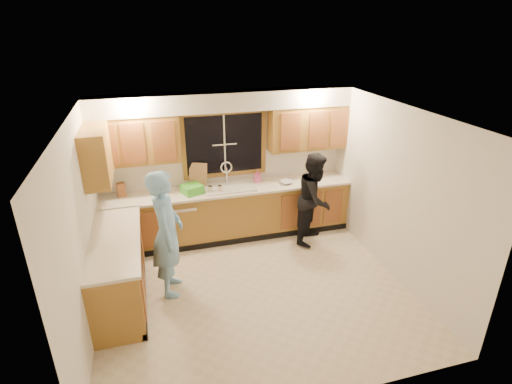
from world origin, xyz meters
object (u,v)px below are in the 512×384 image
(dishwasher, at_px, (181,221))
(knife_block, at_px, (121,190))
(soap_bottle, at_px, (257,176))
(bowl, at_px, (286,182))
(man, at_px, (167,234))
(woman, at_px, (315,198))
(dish_crate, at_px, (192,189))
(sink, at_px, (229,191))
(stove, at_px, (117,295))

(dishwasher, xyz_separation_m, knife_block, (-0.88, 0.13, 0.62))
(soap_bottle, relative_size, bowl, 1.00)
(man, xyz_separation_m, bowl, (2.12, 1.19, 0.05))
(woman, xyz_separation_m, dish_crate, (-1.98, 0.47, 0.21))
(bowl, bearing_deg, dishwasher, 177.91)
(dishwasher, distance_m, knife_block, 1.08)
(sink, height_order, dishwasher, sink)
(stove, relative_size, knife_block, 3.95)
(dishwasher, relative_size, dish_crate, 2.69)
(knife_block, bearing_deg, sink, -20.12)
(man, xyz_separation_m, woman, (2.47, 0.75, -0.11))
(dish_crate, relative_size, soap_bottle, 1.44)
(sink, relative_size, man, 0.48)
(bowl, bearing_deg, soap_bottle, 154.18)
(dishwasher, height_order, dish_crate, dish_crate)
(woman, bearing_deg, soap_bottle, 92.25)
(sink, height_order, stove, sink)
(man, bearing_deg, woman, -65.64)
(bowl, bearing_deg, dish_crate, 178.78)
(woman, relative_size, soap_bottle, 7.41)
(woman, bearing_deg, stove, 153.88)
(dishwasher, height_order, bowl, bowl)
(dish_crate, distance_m, bowl, 1.62)
(stove, relative_size, dish_crate, 2.95)
(bowl, bearing_deg, sink, 175.29)
(dish_crate, bearing_deg, man, -112.00)
(knife_block, relative_size, soap_bottle, 1.07)
(woman, height_order, soap_bottle, woman)
(man, bearing_deg, stove, 136.70)
(stove, relative_size, man, 0.50)
(soap_bottle, bearing_deg, dish_crate, -170.88)
(dish_crate, xyz_separation_m, bowl, (1.62, -0.03, -0.05))
(dishwasher, height_order, soap_bottle, soap_bottle)
(man, height_order, soap_bottle, man)
(stove, bearing_deg, dishwasher, 62.31)
(man, distance_m, soap_bottle, 2.18)
(knife_block, relative_size, bowl, 1.08)
(dishwasher, xyz_separation_m, stove, (-0.95, -1.81, 0.04))
(stove, relative_size, bowl, 4.26)
(man, xyz_separation_m, knife_block, (-0.61, 1.39, 0.13))
(stove, height_order, woman, woman)
(sink, height_order, dish_crate, sink)
(sink, distance_m, woman, 1.45)
(soap_bottle, bearing_deg, bowl, -25.82)
(sink, bearing_deg, soap_bottle, 14.57)
(sink, distance_m, soap_bottle, 0.58)
(stove, bearing_deg, sink, 45.39)
(man, relative_size, bowl, 8.50)
(dish_crate, bearing_deg, stove, -123.42)
(dishwasher, xyz_separation_m, man, (-0.27, -1.26, 0.49))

